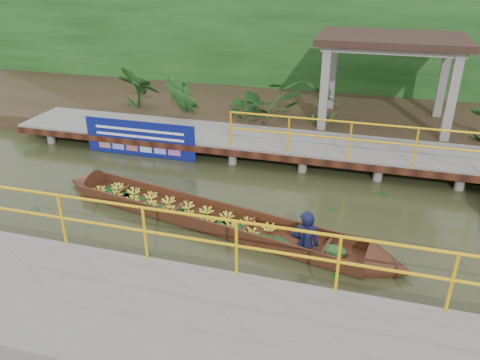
# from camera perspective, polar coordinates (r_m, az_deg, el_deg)

# --- Properties ---
(ground) EXTENTS (80.00, 80.00, 0.00)m
(ground) POSITION_cam_1_polar(r_m,az_deg,el_deg) (10.81, 0.05, -4.07)
(ground) COLOR #2A3118
(ground) RESTS_ON ground
(land_strip) EXTENTS (30.00, 8.00, 0.45)m
(land_strip) POSITION_cam_1_polar(r_m,az_deg,el_deg) (17.50, 6.86, 8.37)
(land_strip) COLOR #2F2617
(land_strip) RESTS_ON ground
(far_dock) EXTENTS (16.00, 2.06, 1.66)m
(far_dock) POSITION_cam_1_polar(r_m,az_deg,el_deg) (13.62, 4.09, 4.57)
(far_dock) COLOR slate
(far_dock) RESTS_ON ground
(near_dock) EXTENTS (18.00, 2.40, 1.73)m
(near_dock) POSITION_cam_1_polar(r_m,az_deg,el_deg) (7.16, -1.52, -19.20)
(near_dock) COLOR slate
(near_dock) RESTS_ON ground
(pavilion) EXTENTS (4.40, 3.00, 3.00)m
(pavilion) POSITION_cam_1_polar(r_m,az_deg,el_deg) (15.55, 17.93, 15.04)
(pavilion) COLOR slate
(pavilion) RESTS_ON ground
(foliage_backdrop) EXTENTS (30.00, 0.80, 4.00)m
(foliage_backdrop) POSITION_cam_1_polar(r_m,az_deg,el_deg) (19.50, 8.42, 15.43)
(foliage_backdrop) COLOR #133D14
(foliage_backdrop) RESTS_ON ground
(vendor_boat) EXTENTS (8.58, 2.60, 1.97)m
(vendor_boat) POSITION_cam_1_polar(r_m,az_deg,el_deg) (10.18, -1.89, -4.60)
(vendor_boat) COLOR #391D0F
(vendor_boat) RESTS_ON ground
(blue_banner) EXTENTS (3.43, 0.04, 1.07)m
(blue_banner) POSITION_cam_1_polar(r_m,az_deg,el_deg) (13.98, -12.12, 4.96)
(blue_banner) COLOR navy
(blue_banner) RESTS_ON ground
(tropical_plants) EXTENTS (14.20, 1.20, 1.49)m
(tropical_plants) POSITION_cam_1_polar(r_m,az_deg,el_deg) (15.02, 8.94, 9.23)
(tropical_plants) COLOR #133D14
(tropical_plants) RESTS_ON ground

